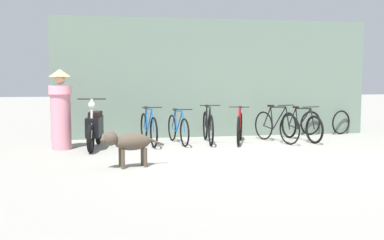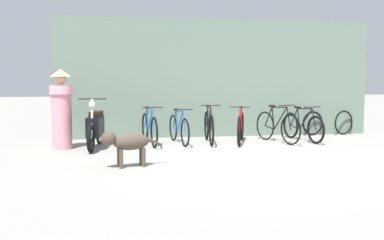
{
  "view_description": "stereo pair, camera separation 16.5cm",
  "coord_description": "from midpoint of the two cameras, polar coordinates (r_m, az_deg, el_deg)",
  "views": [
    {
      "loc": [
        -2.67,
        -7.96,
        1.52
      ],
      "look_at": [
        -1.01,
        1.2,
        0.65
      ],
      "focal_mm": 42.0,
      "sensor_mm": 36.0,
      "label": 1
    },
    {
      "loc": [
        -2.5,
        -7.99,
        1.52
      ],
      "look_at": [
        -1.01,
        1.2,
        0.65
      ],
      "focal_mm": 42.0,
      "sensor_mm": 36.0,
      "label": 2
    }
  ],
  "objects": [
    {
      "name": "stray_dog",
      "position": [
        7.71,
        -7.71,
        -2.8
      ],
      "size": [
        1.11,
        0.46,
        0.64
      ],
      "rotation": [
        0.0,
        0.0,
        3.39
      ],
      "color": "#4C3F33",
      "rests_on": "ground"
    },
    {
      "name": "bicycle_5",
      "position": [
        11.21,
        14.28,
        -0.82
      ],
      "size": [
        0.49,
        1.69,
        0.86
      ],
      "rotation": [
        0.0,
        0.0,
        -1.38
      ],
      "color": "black",
      "rests_on": "ground"
    },
    {
      "name": "motorcycle",
      "position": [
        9.94,
        -11.72,
        -0.97
      ],
      "size": [
        0.58,
        1.81,
        1.1
      ],
      "rotation": [
        0.0,
        0.0,
        -1.67
      ],
      "color": "black",
      "rests_on": "ground"
    },
    {
      "name": "ground_plane",
      "position": [
        8.52,
        8.63,
        -5.0
      ],
      "size": [
        60.0,
        60.0,
        0.0
      ],
      "primitive_type": "plane",
      "color": "gray"
    },
    {
      "name": "bicycle_1",
      "position": [
        10.43,
        -1.23,
        -1.12
      ],
      "size": [
        0.46,
        1.64,
        0.83
      ],
      "rotation": [
        0.0,
        0.0,
        -1.43
      ],
      "color": "black",
      "rests_on": "ground"
    },
    {
      "name": "bicycle_4",
      "position": [
        10.84,
        11.21,
        -0.81
      ],
      "size": [
        0.6,
        1.6,
        0.91
      ],
      "rotation": [
        0.0,
        0.0,
        -1.26
      ],
      "color": "black",
      "rests_on": "ground"
    },
    {
      "name": "bicycle_0",
      "position": [
        10.34,
        -4.98,
        -1.08
      ],
      "size": [
        0.46,
        1.77,
        0.89
      ],
      "rotation": [
        0.0,
        0.0,
        -1.45
      ],
      "color": "black",
      "rests_on": "ground"
    },
    {
      "name": "bicycle_3",
      "position": [
        10.6,
        6.64,
        -0.97
      ],
      "size": [
        0.64,
        1.64,
        0.88
      ],
      "rotation": [
        0.0,
        0.0,
        -1.9
      ],
      "color": "black",
      "rests_on": "ground"
    },
    {
      "name": "spare_tire_right",
      "position": [
        12.77,
        19.05,
        -0.32
      ],
      "size": [
        0.63,
        0.25,
        0.65
      ],
      "rotation": [
        0.0,
        0.0,
        0.33
      ],
      "color": "black",
      "rests_on": "ground"
    },
    {
      "name": "shop_wall_back",
      "position": [
        11.72,
        3.53,
        5.3
      ],
      "size": [
        8.25,
        0.2,
        3.03
      ],
      "color": "slate",
      "rests_on": "ground"
    },
    {
      "name": "spare_tire_left",
      "position": [
        12.37,
        15.45,
        -0.4
      ],
      "size": [
        0.64,
        0.19,
        0.65
      ],
      "rotation": [
        0.0,
        0.0,
        0.22
      ],
      "color": "black",
      "rests_on": "ground"
    },
    {
      "name": "bicycle_2",
      "position": [
        10.56,
        2.6,
        -0.88
      ],
      "size": [
        0.46,
        1.72,
        0.92
      ],
      "rotation": [
        0.0,
        0.0,
        -1.65
      ],
      "color": "black",
      "rests_on": "ground"
    },
    {
      "name": "person_in_robes",
      "position": [
        9.96,
        -15.78,
        1.5
      ],
      "size": [
        0.61,
        0.61,
        1.71
      ],
      "rotation": [
        0.0,
        0.0,
        3.44
      ],
      "color": "pink",
      "rests_on": "ground"
    }
  ]
}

